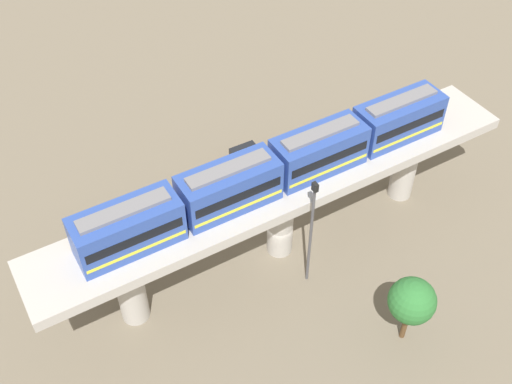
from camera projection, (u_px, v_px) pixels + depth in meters
The scene contains 7 objects.
ground_plane at pixel (279, 248), 47.35m from camera, with size 120.00×120.00×0.00m, color #706654.
viaduct at pixel (281, 198), 43.49m from camera, with size 5.20×35.80×6.95m.
train at pixel (275, 169), 41.17m from camera, with size 2.64×27.45×3.24m.
parked_car_orange at pixel (247, 158), 53.51m from camera, with size 1.86×4.22×1.76m.
parked_car_blue at pixel (118, 236), 47.21m from camera, with size 2.35×4.40×1.76m.
tree_near_viaduct at pixel (412, 301), 39.13m from camera, with size 3.07×3.07×5.54m.
signal_post at pixel (311, 230), 41.62m from camera, with size 0.44×0.28×9.55m.
Camera 1 is at (-25.44, 17.09, 36.38)m, focal length 43.92 mm.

